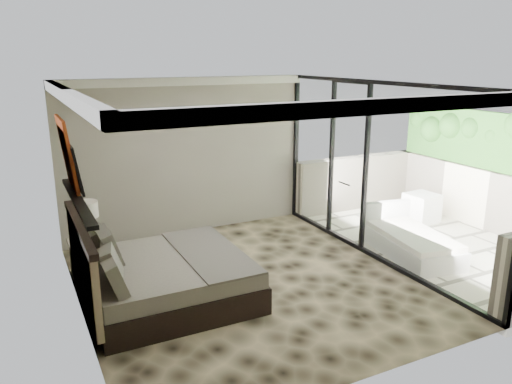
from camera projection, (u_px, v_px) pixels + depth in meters
name	position (u px, v px, depth m)	size (l,w,h in m)	color
floor	(248.00, 283.00, 7.15)	(5.00, 5.00, 0.00)	black
ceiling	(247.00, 85.00, 6.41)	(4.50, 5.00, 0.02)	silver
back_wall	(187.00, 157.00, 8.93)	(4.50, 0.02, 2.80)	gray
left_wall	(74.00, 212.00, 5.81)	(0.02, 5.00, 2.80)	gray
glass_wall	(378.00, 173.00, 7.75)	(0.08, 5.00, 2.80)	white
terrace_slab	(440.00, 245.00, 8.78)	(3.00, 5.00, 0.12)	beige
parapet_far	(497.00, 202.00, 9.20)	(0.30, 5.00, 1.10)	beige
foliage_hedge	(504.00, 143.00, 8.91)	(0.36, 4.60, 1.10)	#336D21
picture_ledge	(78.00, 201.00, 5.90)	(0.12, 2.20, 0.05)	black
bed	(160.00, 277.00, 6.56)	(2.13, 2.06, 1.18)	black
nightstand	(91.00, 256.00, 7.38)	(0.58, 0.58, 0.58)	black
table_lamp	(87.00, 216.00, 7.20)	(0.34, 0.34, 0.62)	black
abstract_canvas	(67.00, 153.00, 6.25)	(0.04, 0.90, 0.90)	#B9130F
framed_print	(76.00, 169.00, 6.07)	(0.03, 0.50, 0.60)	black
ottoman	(421.00, 208.00, 9.78)	(0.55, 0.55, 0.55)	white
lounger	(410.00, 241.00, 8.18)	(1.14, 1.86, 0.68)	silver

